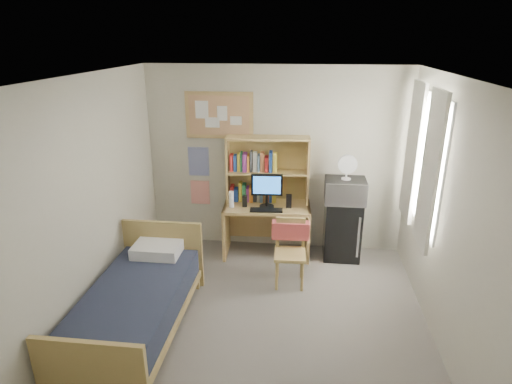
# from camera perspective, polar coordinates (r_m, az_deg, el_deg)

# --- Properties ---
(floor) EXTENTS (3.60, 4.20, 0.02)m
(floor) POSITION_cam_1_polar(r_m,az_deg,el_deg) (4.73, 0.40, -18.52)
(floor) COLOR slate
(floor) RESTS_ON ground
(ceiling) EXTENTS (3.60, 4.20, 0.02)m
(ceiling) POSITION_cam_1_polar(r_m,az_deg,el_deg) (3.71, 0.50, 14.80)
(ceiling) COLOR white
(ceiling) RESTS_ON wall_back
(wall_back) EXTENTS (3.60, 0.04, 2.60)m
(wall_back) POSITION_cam_1_polar(r_m,az_deg,el_deg) (6.02, 2.59, 4.23)
(wall_back) COLOR beige
(wall_back) RESTS_ON floor
(wall_left) EXTENTS (0.04, 4.20, 2.60)m
(wall_left) POSITION_cam_1_polar(r_m,az_deg,el_deg) (4.59, -22.56, -2.52)
(wall_left) COLOR beige
(wall_left) RESTS_ON floor
(wall_right) EXTENTS (0.04, 4.20, 2.60)m
(wall_right) POSITION_cam_1_polar(r_m,az_deg,el_deg) (4.27, 25.33, -4.61)
(wall_right) COLOR beige
(wall_right) RESTS_ON floor
(window_unit) EXTENTS (0.10, 1.40, 1.70)m
(window_unit) POSITION_cam_1_polar(r_m,az_deg,el_deg) (5.24, 21.40, 3.83)
(window_unit) COLOR white
(window_unit) RESTS_ON wall_right
(curtain_left) EXTENTS (0.04, 0.55, 1.70)m
(curtain_left) POSITION_cam_1_polar(r_m,az_deg,el_deg) (4.86, 22.17, 2.53)
(curtain_left) COLOR beige
(curtain_left) RESTS_ON wall_right
(curtain_right) EXTENTS (0.04, 0.55, 1.70)m
(curtain_right) POSITION_cam_1_polar(r_m,az_deg,el_deg) (5.60, 20.15, 4.99)
(curtain_right) COLOR beige
(curtain_right) RESTS_ON wall_right
(bulletin_board) EXTENTS (0.94, 0.03, 0.64)m
(bulletin_board) POSITION_cam_1_polar(r_m,az_deg,el_deg) (5.97, -4.93, 10.15)
(bulletin_board) COLOR tan
(bulletin_board) RESTS_ON wall_back
(poster_wave) EXTENTS (0.30, 0.01, 0.42)m
(poster_wave) POSITION_cam_1_polar(r_m,az_deg,el_deg) (6.19, -7.65, 4.05)
(poster_wave) COLOR navy
(poster_wave) RESTS_ON wall_back
(poster_japan) EXTENTS (0.28, 0.01, 0.36)m
(poster_japan) POSITION_cam_1_polar(r_m,az_deg,el_deg) (6.34, -7.46, -0.04)
(poster_japan) COLOR red
(poster_japan) RESTS_ON wall_back
(desk) EXTENTS (1.22, 0.66, 0.74)m
(desk) POSITION_cam_1_polar(r_m,az_deg,el_deg) (6.05, 1.42, -5.05)
(desk) COLOR tan
(desk) RESTS_ON floor
(desk_chair) EXTENTS (0.43, 0.43, 0.84)m
(desk_chair) POSITION_cam_1_polar(r_m,az_deg,el_deg) (5.33, 4.56, -8.23)
(desk_chair) COLOR tan
(desk_chair) RESTS_ON floor
(mini_fridge) EXTENTS (0.49, 0.49, 0.84)m
(mini_fridge) POSITION_cam_1_polar(r_m,az_deg,el_deg) (6.09, 11.41, -4.83)
(mini_fridge) COLOR black
(mini_fridge) RESTS_ON floor
(bed) EXTENTS (0.94, 1.88, 0.52)m
(bed) POSITION_cam_1_polar(r_m,az_deg,el_deg) (4.77, -15.78, -15.03)
(bed) COLOR #1C2132
(bed) RESTS_ON floor
(hutch) EXTENTS (1.15, 0.35, 0.93)m
(hutch) POSITION_cam_1_polar(r_m,az_deg,el_deg) (5.89, 1.55, 2.95)
(hutch) COLOR tan
(hutch) RESTS_ON desk
(monitor) EXTENTS (0.42, 0.06, 0.45)m
(monitor) POSITION_cam_1_polar(r_m,az_deg,el_deg) (5.77, 1.45, 0.07)
(monitor) COLOR black
(monitor) RESTS_ON desk
(keyboard) EXTENTS (0.44, 0.16, 0.02)m
(keyboard) POSITION_cam_1_polar(r_m,az_deg,el_deg) (5.72, 1.38, -2.43)
(keyboard) COLOR black
(keyboard) RESTS_ON desk
(speaker_left) EXTENTS (0.07, 0.07, 0.15)m
(speaker_left) POSITION_cam_1_polar(r_m,az_deg,el_deg) (5.84, -1.50, -1.23)
(speaker_left) COLOR black
(speaker_left) RESTS_ON desk
(speaker_right) EXTENTS (0.08, 0.08, 0.18)m
(speaker_right) POSITION_cam_1_polar(r_m,az_deg,el_deg) (5.81, 4.40, -1.23)
(speaker_right) COLOR black
(speaker_right) RESTS_ON desk
(water_bottle) EXTENTS (0.07, 0.07, 0.23)m
(water_bottle) POSITION_cam_1_polar(r_m,az_deg,el_deg) (5.80, -3.31, -0.99)
(water_bottle) COLOR white
(water_bottle) RESTS_ON desk
(hoodie) EXTENTS (0.48, 0.16, 0.23)m
(hoodie) POSITION_cam_1_polar(r_m,az_deg,el_deg) (5.41, 4.64, -5.08)
(hoodie) COLOR #D95352
(hoodie) RESTS_ON desk_chair
(microwave) EXTENTS (0.54, 0.41, 0.31)m
(microwave) POSITION_cam_1_polar(r_m,az_deg,el_deg) (5.85, 11.80, 0.21)
(microwave) COLOR silver
(microwave) RESTS_ON mini_fridge
(desk_fan) EXTENTS (0.25, 0.25, 0.31)m
(desk_fan) POSITION_cam_1_polar(r_m,az_deg,el_deg) (5.76, 12.02, 3.13)
(desk_fan) COLOR white
(desk_fan) RESTS_ON microwave
(pillow) EXTENTS (0.54, 0.38, 0.13)m
(pillow) POSITION_cam_1_polar(r_m,az_deg,el_deg) (5.20, -13.06, -7.48)
(pillow) COLOR white
(pillow) RESTS_ON bed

